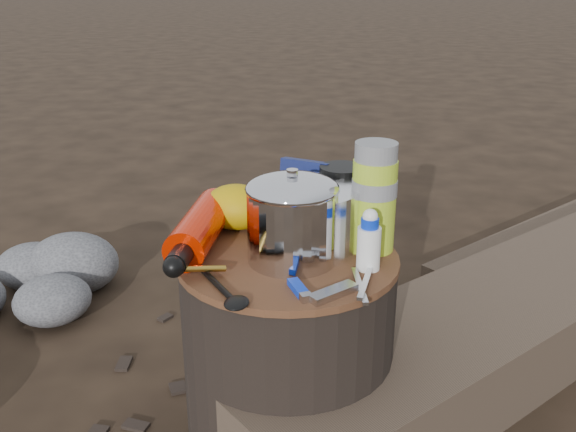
% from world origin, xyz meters
% --- Properties ---
extents(ground, '(60.00, 60.00, 0.00)m').
position_xyz_m(ground, '(0.00, 0.00, 0.00)').
color(ground, black).
rests_on(ground, ground).
extents(stump, '(0.43, 0.43, 0.40)m').
position_xyz_m(stump, '(0.00, 0.00, 0.20)').
color(stump, black).
rests_on(stump, ground).
extents(log_main, '(1.71, 1.87, 0.18)m').
position_xyz_m(log_main, '(0.68, 0.57, 0.09)').
color(log_main, '#433529').
rests_on(log_main, ground).
extents(log_small, '(0.84, 0.95, 0.09)m').
position_xyz_m(log_small, '(0.71, 1.01, 0.04)').
color(log_small, '#433529').
rests_on(log_small, ground).
extents(foil_windscreen, '(0.21, 0.21, 0.13)m').
position_xyz_m(foil_windscreen, '(0.03, 0.05, 0.46)').
color(foil_windscreen, white).
rests_on(foil_windscreen, stump).
extents(camping_pot, '(0.17, 0.17, 0.17)m').
position_xyz_m(camping_pot, '(0.01, -0.02, 0.48)').
color(camping_pot, silver).
rests_on(camping_pot, stump).
extents(fuel_bottle, '(0.10, 0.33, 0.08)m').
position_xyz_m(fuel_bottle, '(-0.18, 0.02, 0.44)').
color(fuel_bottle, red).
rests_on(fuel_bottle, stump).
extents(thermos, '(0.09, 0.09, 0.22)m').
position_xyz_m(thermos, '(0.16, 0.07, 0.50)').
color(thermos, '#A5C627').
rests_on(thermos, stump).
extents(travel_mug, '(0.09, 0.09, 0.14)m').
position_xyz_m(travel_mug, '(0.09, 0.16, 0.46)').
color(travel_mug, black).
rests_on(travel_mug, stump).
extents(stuff_sack, '(0.14, 0.12, 0.10)m').
position_xyz_m(stuff_sack, '(-0.14, 0.12, 0.44)').
color(stuff_sack, '#BB9306').
rests_on(stuff_sack, stump).
extents(food_pouch, '(0.11, 0.05, 0.14)m').
position_xyz_m(food_pouch, '(0.00, 0.18, 0.47)').
color(food_pouch, '#10184C').
rests_on(food_pouch, stump).
extents(lighter, '(0.06, 0.08, 0.01)m').
position_xyz_m(lighter, '(0.04, -0.14, 0.40)').
color(lighter, '#0B2FC8').
rests_on(lighter, stump).
extents(multitool, '(0.08, 0.09, 0.01)m').
position_xyz_m(multitool, '(0.11, -0.15, 0.40)').
color(multitool, '#B6B6BA').
rests_on(multitool, stump).
extents(pot_grabber, '(0.05, 0.14, 0.01)m').
position_xyz_m(pot_grabber, '(0.15, -0.11, 0.40)').
color(pot_grabber, '#B6B6BA').
rests_on(pot_grabber, stump).
extents(spork, '(0.13, 0.15, 0.01)m').
position_xyz_m(spork, '(-0.10, -0.15, 0.40)').
color(spork, black).
rests_on(spork, stump).
extents(squeeze_bottle, '(0.04, 0.04, 0.10)m').
position_xyz_m(squeeze_bottle, '(0.16, -0.03, 0.45)').
color(squeeze_bottle, white).
rests_on(squeeze_bottle, stump).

